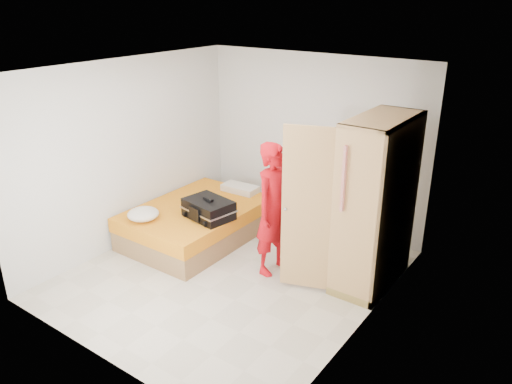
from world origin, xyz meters
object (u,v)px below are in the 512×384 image
Objects in this scene: bed at (197,222)px; wardrobe at (370,208)px; person at (275,209)px; round_cushion at (143,214)px; suitcase at (208,209)px.

wardrobe is at bearing 7.71° from bed.
person is at bearing -3.69° from bed.
round_cushion reaches higher than bed.
person is 2.34× the size of suitcase.
person is 1.85m from round_cushion.
suitcase is at bearing 39.75° from round_cushion.
bed is at bearing 91.92° from person.
round_cushion is at bearing -111.43° from bed.
bed is 1.55m from person.
wardrobe is 1.17m from person.
bed is 2.74× the size of suitcase.
round_cushion is (-0.68, -0.57, -0.05)m from suitcase.
wardrobe is at bearing 21.06° from round_cushion.
person is (1.42, -0.09, 0.61)m from bed.
wardrobe reaches higher than person.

